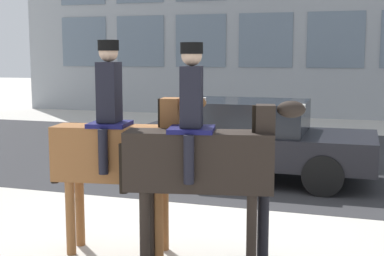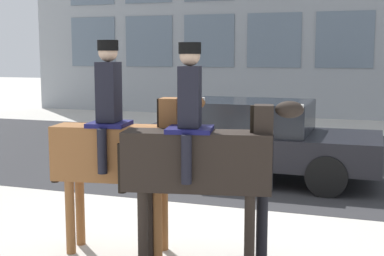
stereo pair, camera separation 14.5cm
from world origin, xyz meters
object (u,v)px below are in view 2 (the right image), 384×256
Objects in this scene: mounted_horse_lead at (118,146)px; pedestrian_bystander at (261,176)px; street_car_near_lane at (253,138)px; mounted_horse_companion at (200,155)px.

mounted_horse_lead is 1.50× the size of pedestrian_bystander.
pedestrian_bystander reaches higher than street_car_near_lane.
mounted_horse_companion is (1.05, -0.15, -0.01)m from mounted_horse_lead.
street_car_near_lane is at bearing -86.66° from pedestrian_bystander.
pedestrian_bystander is (1.63, 0.29, -0.29)m from mounted_horse_lead.
pedestrian_bystander is 0.37× the size of street_car_near_lane.
mounted_horse_lead reaches higher than pedestrian_bystander.
mounted_horse_lead reaches higher than mounted_horse_companion.
mounted_horse_companion is 4.44m from street_car_near_lane.
mounted_horse_companion is 0.78m from pedestrian_bystander.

